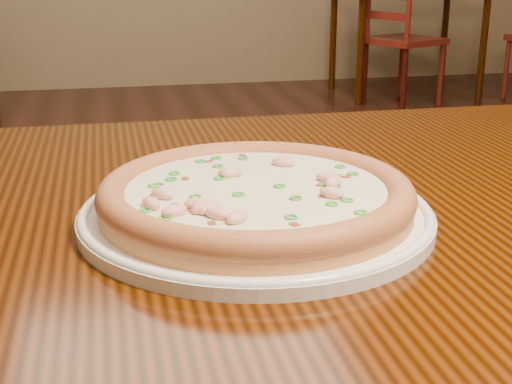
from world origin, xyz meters
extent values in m
cube|color=black|center=(-0.08, -0.44, 0.73)|extent=(1.20, 0.80, 0.04)
cylinder|color=white|center=(-0.20, -0.49, 0.76)|extent=(0.33, 0.33, 0.01)
torus|color=white|center=(-0.20, -0.49, 0.76)|extent=(0.33, 0.33, 0.01)
cylinder|color=#CE8147|center=(-0.20, -0.49, 0.77)|extent=(0.29, 0.29, 0.02)
torus|color=#C37143|center=(-0.20, -0.49, 0.78)|extent=(0.30, 0.30, 0.03)
cylinder|color=#F6E5CB|center=(-0.20, -0.49, 0.78)|extent=(0.25, 0.25, 0.00)
ellipsoid|color=#F2B29E|center=(-0.28, -0.55, 0.79)|extent=(0.03, 0.02, 0.01)
ellipsoid|color=#F2B29E|center=(-0.25, -0.55, 0.79)|extent=(0.03, 0.02, 0.01)
ellipsoid|color=#F2B29E|center=(-0.26, -0.54, 0.79)|extent=(0.03, 0.02, 0.01)
ellipsoid|color=#F2B29E|center=(-0.21, -0.45, 0.79)|extent=(0.03, 0.02, 0.01)
ellipsoid|color=#F2B29E|center=(-0.25, -0.55, 0.79)|extent=(0.03, 0.03, 0.01)
ellipsoid|color=#F2B29E|center=(-0.16, -0.43, 0.79)|extent=(0.03, 0.02, 0.01)
ellipsoid|color=#F2B29E|center=(-0.15, -0.42, 0.79)|extent=(0.03, 0.02, 0.01)
ellipsoid|color=#F2B29E|center=(-0.25, -0.56, 0.79)|extent=(0.03, 0.03, 0.01)
ellipsoid|color=#F2B29E|center=(-0.23, -0.57, 0.79)|extent=(0.03, 0.03, 0.01)
ellipsoid|color=#F2B29E|center=(-0.13, -0.50, 0.79)|extent=(0.02, 0.03, 0.01)
ellipsoid|color=#F2B29E|center=(-0.14, -0.53, 0.79)|extent=(0.03, 0.03, 0.01)
ellipsoid|color=#F2B29E|center=(-0.29, -0.50, 0.79)|extent=(0.03, 0.03, 0.01)
ellipsoid|color=#F2B29E|center=(-0.22, -0.45, 0.79)|extent=(0.03, 0.02, 0.01)
ellipsoid|color=#F2B29E|center=(-0.30, -0.53, 0.79)|extent=(0.02, 0.03, 0.01)
ellipsoid|color=#F2B29E|center=(-0.13, -0.49, 0.79)|extent=(0.03, 0.02, 0.01)
cube|color=maroon|center=(-0.29, -0.50, 0.78)|extent=(0.01, 0.01, 0.00)
cube|color=maroon|center=(-0.19, -0.59, 0.78)|extent=(0.01, 0.01, 0.00)
cube|color=maroon|center=(-0.19, -0.38, 0.78)|extent=(0.01, 0.01, 0.00)
cube|color=maroon|center=(-0.11, -0.48, 0.78)|extent=(0.01, 0.01, 0.00)
cube|color=maroon|center=(-0.25, -0.58, 0.78)|extent=(0.01, 0.01, 0.00)
cube|color=maroon|center=(-0.29, -0.46, 0.78)|extent=(0.01, 0.01, 0.00)
cube|color=maroon|center=(-0.23, -0.40, 0.78)|extent=(0.01, 0.01, 0.00)
cube|color=maroon|center=(-0.26, -0.54, 0.78)|extent=(0.01, 0.01, 0.00)
cube|color=maroon|center=(-0.17, -0.53, 0.78)|extent=(0.01, 0.01, 0.00)
cube|color=maroon|center=(-0.26, -0.45, 0.78)|extent=(0.01, 0.01, 0.00)
cube|color=maroon|center=(-0.23, -0.58, 0.78)|extent=(0.01, 0.01, 0.00)
cube|color=maroon|center=(-0.28, -0.53, 0.78)|extent=(0.01, 0.01, 0.00)
cube|color=maroon|center=(-0.16, -0.42, 0.78)|extent=(0.01, 0.01, 0.00)
cube|color=maroon|center=(-0.14, -0.50, 0.78)|extent=(0.01, 0.01, 0.00)
cube|color=maroon|center=(-0.14, -0.53, 0.78)|extent=(0.01, 0.01, 0.00)
torus|color=green|center=(-0.13, -0.58, 0.79)|extent=(0.01, 0.01, 0.00)
torus|color=green|center=(-0.29, -0.47, 0.79)|extent=(0.01, 0.01, 0.00)
torus|color=green|center=(-0.26, -0.51, 0.79)|extent=(0.01, 0.01, 0.00)
torus|color=green|center=(-0.11, -0.47, 0.79)|extent=(0.02, 0.02, 0.00)
torus|color=green|center=(-0.17, -0.53, 0.79)|extent=(0.01, 0.01, 0.00)
torus|color=green|center=(-0.10, -0.47, 0.79)|extent=(0.01, 0.01, 0.00)
torus|color=green|center=(-0.24, -0.40, 0.79)|extent=(0.02, 0.02, 0.00)
torus|color=green|center=(-0.18, -0.49, 0.79)|extent=(0.02, 0.02, 0.00)
torus|color=green|center=(-0.13, -0.55, 0.79)|extent=(0.01, 0.01, 0.00)
torus|color=green|center=(-0.30, -0.53, 0.79)|extent=(0.01, 0.01, 0.00)
torus|color=green|center=(-0.27, -0.43, 0.79)|extent=(0.02, 0.02, 0.00)
torus|color=green|center=(-0.10, -0.45, 0.79)|extent=(0.01, 0.01, 0.00)
torus|color=green|center=(-0.22, -0.39, 0.79)|extent=(0.02, 0.02, 0.00)
torus|color=green|center=(-0.13, -0.50, 0.79)|extent=(0.01, 0.01, 0.00)
torus|color=green|center=(-0.19, -0.58, 0.79)|extent=(0.02, 0.02, 0.00)
torus|color=green|center=(-0.29, -0.56, 0.79)|extent=(0.02, 0.02, 0.00)
torus|color=green|center=(-0.19, -0.39, 0.79)|extent=(0.01, 0.01, 0.00)
torus|color=green|center=(-0.23, -0.46, 0.79)|extent=(0.01, 0.01, 0.00)
torus|color=green|center=(-0.27, -0.45, 0.79)|extent=(0.02, 0.02, 0.00)
torus|color=green|center=(-0.22, -0.51, 0.79)|extent=(0.02, 0.02, 0.00)
torus|color=green|center=(-0.22, -0.42, 0.79)|extent=(0.02, 0.02, 0.00)
torus|color=green|center=(-0.12, -0.50, 0.79)|extent=(0.01, 0.01, 0.00)
torus|color=green|center=(-0.14, -0.55, 0.79)|extent=(0.01, 0.01, 0.00)
cylinder|color=black|center=(1.36, 3.47, 0.35)|extent=(0.05, 0.05, 0.71)
cylinder|color=black|center=(2.26, 3.47, 0.35)|extent=(0.05, 0.05, 0.71)
cylinder|color=black|center=(1.36, 4.07, 0.35)|extent=(0.05, 0.05, 0.71)
cylinder|color=black|center=(2.26, 4.07, 0.35)|extent=(0.05, 0.05, 0.71)
cube|color=#5D1A16|center=(1.66, 3.44, 0.43)|extent=(0.56, 0.56, 0.04)
cylinder|color=#5D1A16|center=(1.90, 3.35, 0.21)|extent=(0.04, 0.04, 0.41)
cylinder|color=#5D1A16|center=(1.75, 3.68, 0.21)|extent=(0.04, 0.04, 0.41)
cylinder|color=#5D1A16|center=(1.57, 3.20, 0.21)|extent=(0.04, 0.04, 0.41)
cylinder|color=#5D1A16|center=(1.42, 3.53, 0.21)|extent=(0.04, 0.04, 0.41)
cylinder|color=#5D1A16|center=(1.57, 3.20, 0.47)|extent=(0.04, 0.04, 0.95)
cylinder|color=#5D1A16|center=(1.42, 3.53, 0.47)|extent=(0.04, 0.04, 0.95)
cube|color=#5D1A16|center=(1.50, 3.37, 0.60)|extent=(0.18, 0.34, 0.05)
cylinder|color=#5D1A16|center=(2.46, 3.48, 0.21)|extent=(0.04, 0.04, 0.41)
camera|label=1|loc=(-0.33, -1.11, 0.99)|focal=50.00mm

